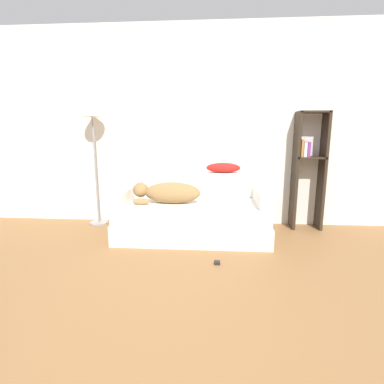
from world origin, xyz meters
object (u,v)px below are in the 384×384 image
(dog, at_px, (168,193))
(power_adapter, at_px, (217,263))
(throw_pillow, at_px, (223,168))
(couch, at_px, (193,220))
(laptop, at_px, (220,203))
(floor_lamp, at_px, (92,119))
(bookshelf, at_px, (308,165))

(dog, relative_size, power_adapter, 14.46)
(throw_pillow, bearing_deg, power_adapter, -93.67)
(couch, height_order, throw_pillow, throw_pillow)
(laptop, distance_m, power_adapter, 0.86)
(power_adapter, bearing_deg, laptop, 87.35)
(floor_lamp, height_order, power_adapter, floor_lamp)
(bookshelf, bearing_deg, throw_pillow, -176.70)
(dog, relative_size, floor_lamp, 0.48)
(throw_pillow, xyz_separation_m, bookshelf, (1.12, 0.06, 0.04))
(laptop, height_order, throw_pillow, throw_pillow)
(dog, xyz_separation_m, floor_lamp, (-1.08, 0.48, 0.89))
(laptop, bearing_deg, couch, 175.97)
(floor_lamp, bearing_deg, throw_pillow, -0.92)
(floor_lamp, xyz_separation_m, power_adapter, (1.68, -1.22, -1.45))
(dog, bearing_deg, bookshelf, 15.88)
(laptop, relative_size, floor_lamp, 0.18)
(bookshelf, xyz_separation_m, power_adapter, (-1.20, -1.25, -0.85))
(laptop, height_order, floor_lamp, floor_lamp)
(floor_lamp, bearing_deg, power_adapter, -35.91)
(power_adapter, bearing_deg, throw_pillow, 86.33)
(couch, distance_m, power_adapter, 0.88)
(couch, distance_m, bookshelf, 1.70)
(throw_pillow, bearing_deg, laptop, -95.39)
(laptop, bearing_deg, throw_pillow, 89.65)
(throw_pillow, xyz_separation_m, power_adapter, (-0.08, -1.19, -0.81))
(dog, bearing_deg, throw_pillow, 33.35)
(dog, height_order, laptop, dog)
(dog, distance_m, floor_lamp, 1.48)
(power_adapter, bearing_deg, floor_lamp, 144.09)
(throw_pillow, bearing_deg, couch, -134.52)
(couch, relative_size, bookshelf, 1.19)
(dog, height_order, power_adapter, dog)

